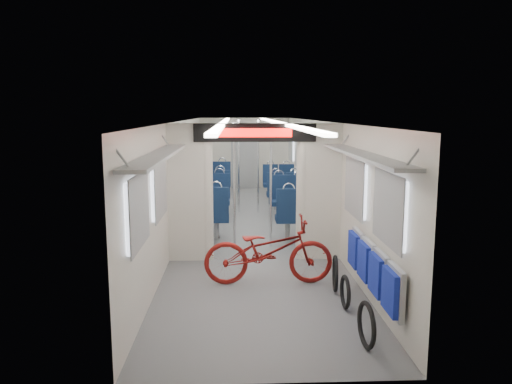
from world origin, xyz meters
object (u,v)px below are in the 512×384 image
bike_hoop_c (335,275)px  stanchion_near_left (234,187)px  bike_hoop_b (345,294)px  seat_bay_far_right (281,184)px  seat_bay_near_left (207,201)px  flip_bench (372,268)px  stanchion_near_right (271,185)px  stanchion_far_right (258,167)px  stanchion_far_left (239,166)px  seat_bay_far_left (213,183)px  bicycle (268,251)px  bike_hoop_a (366,327)px  seat_bay_near_right (294,203)px

bike_hoop_c → stanchion_near_left: (-1.40, 2.23, 0.92)m
bike_hoop_b → seat_bay_far_right: size_ratio=0.21×
bike_hoop_c → seat_bay_near_left: 4.48m
flip_bench → stanchion_near_right: 3.38m
stanchion_far_right → stanchion_near_left: bearing=-99.9°
bike_hoop_b → stanchion_near_left: size_ratio=0.19×
bike_hoop_c → stanchion_far_left: (-1.29, 5.70, 0.92)m
seat_bay_near_left → stanchion_near_right: size_ratio=1.00×
flip_bench → seat_bay_near_left: 5.28m
flip_bench → seat_bay_far_left: seat_bay_far_left is taller
bicycle → flip_bench: bicycle is taller
flip_bench → seat_bay_far_right: 7.54m
stanchion_far_right → seat_bay_far_left: bearing=133.5°
bike_hoop_a → stanchion_near_right: 4.27m
bicycle → bike_hoop_b: bearing=-138.0°
stanchion_near_right → stanchion_far_left: same height
bike_hoop_c → bike_hoop_b: bearing=-89.5°
stanchion_near_left → seat_bay_far_left: bearing=97.3°
seat_bay_near_right → seat_bay_far_left: (-1.87, 2.99, 0.01)m
bike_hoop_b → seat_bay_far_left: (-2.00, 7.46, 0.38)m
bike_hoop_b → stanchion_near_left: bearing=116.2°
seat_bay_far_right → stanchion_far_right: (-0.69, -1.16, 0.61)m
stanchion_near_left → seat_bay_near_right: bearing=51.7°
bike_hoop_b → stanchion_near_right: (-0.74, 3.03, 0.96)m
seat_bay_near_right → seat_bay_far_left: size_ratio=0.96×
bicycle → bike_hoop_b: bicycle is taller
seat_bay_far_right → stanchion_near_left: bearing=-105.8°
seat_bay_far_left → bike_hoop_c: bearing=-73.8°
bicycle → bike_hoop_a: bicycle is taller
bicycle → seat_bay_far_left: bearing=8.7°
bike_hoop_c → seat_bay_near_left: seat_bay_near_left is taller
stanchion_near_left → stanchion_near_right: same height
bicycle → seat_bay_far_right: 6.44m
stanchion_near_left → stanchion_near_right: bearing=14.9°
seat_bay_far_right → stanchion_far_right: 1.48m
seat_bay_far_right → seat_bay_near_right: bearing=-90.0°
bicycle → bike_hoop_a: bearing=-157.2°
bicycle → stanchion_far_right: 5.27m
seat_bay_far_left → stanchion_near_right: (1.26, -4.43, 0.58)m
flip_bench → bike_hoop_b: 0.51m
seat_bay_near_right → stanchion_far_right: 1.97m
bicycle → stanchion_near_right: bearing=-5.8°
seat_bay_far_left → stanchion_near_left: bearing=-82.7°
seat_bay_near_right → stanchion_near_left: 2.14m
stanchion_near_left → stanchion_far_left: size_ratio=1.00×
bike_hoop_b → stanchion_near_right: 3.26m
bicycle → bike_hoop_b: 1.38m
flip_bench → seat_bay_far_right: (-0.42, 7.53, -0.04)m
bike_hoop_c → seat_bay_far_right: 6.77m
stanchion_far_left → stanchion_far_right: 0.48m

